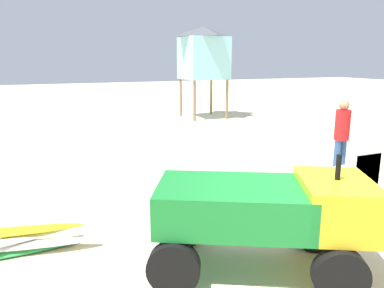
{
  "coord_description": "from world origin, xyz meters",
  "views": [
    {
      "loc": [
        -2.94,
        -3.1,
        2.56
      ],
      "look_at": [
        -0.19,
        3.21,
        1.0
      ],
      "focal_mm": 34.95,
      "sensor_mm": 36.0,
      "label": 1
    }
  ],
  "objects_px": {
    "stacked_plastic_chairs": "(361,177)",
    "lifeguard_tower": "(204,53)",
    "utility_cart": "(265,211)",
    "cooler_box": "(315,181)",
    "lifeguard_near_center": "(342,133)"
  },
  "relations": [
    {
      "from": "utility_cart",
      "to": "stacked_plastic_chairs",
      "type": "relative_size",
      "value": 2.34
    },
    {
      "from": "utility_cart",
      "to": "lifeguard_near_center",
      "type": "relative_size",
      "value": 1.63
    },
    {
      "from": "utility_cart",
      "to": "lifeguard_tower",
      "type": "relative_size",
      "value": 0.71
    },
    {
      "from": "stacked_plastic_chairs",
      "to": "cooler_box",
      "type": "distance_m",
      "value": 1.49
    },
    {
      "from": "lifeguard_tower",
      "to": "lifeguard_near_center",
      "type": "bearing_deg",
      "value": -95.95
    },
    {
      "from": "stacked_plastic_chairs",
      "to": "lifeguard_tower",
      "type": "bearing_deg",
      "value": 77.88
    },
    {
      "from": "stacked_plastic_chairs",
      "to": "utility_cart",
      "type": "bearing_deg",
      "value": -162.91
    },
    {
      "from": "lifeguard_tower",
      "to": "cooler_box",
      "type": "bearing_deg",
      "value": -102.09
    },
    {
      "from": "lifeguard_tower",
      "to": "utility_cart",
      "type": "bearing_deg",
      "value": -111.91
    },
    {
      "from": "utility_cart",
      "to": "stacked_plastic_chairs",
      "type": "xyz_separation_m",
      "value": [
        2.35,
        0.72,
        -0.09
      ]
    },
    {
      "from": "lifeguard_tower",
      "to": "stacked_plastic_chairs",
      "type": "bearing_deg",
      "value": -102.12
    },
    {
      "from": "utility_cart",
      "to": "cooler_box",
      "type": "distance_m",
      "value": 3.42
    },
    {
      "from": "utility_cart",
      "to": "stacked_plastic_chairs",
      "type": "height_order",
      "value": "utility_cart"
    },
    {
      "from": "lifeguard_tower",
      "to": "cooler_box",
      "type": "height_order",
      "value": "lifeguard_tower"
    },
    {
      "from": "cooler_box",
      "to": "lifeguard_near_center",
      "type": "bearing_deg",
      "value": 23.84
    }
  ]
}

